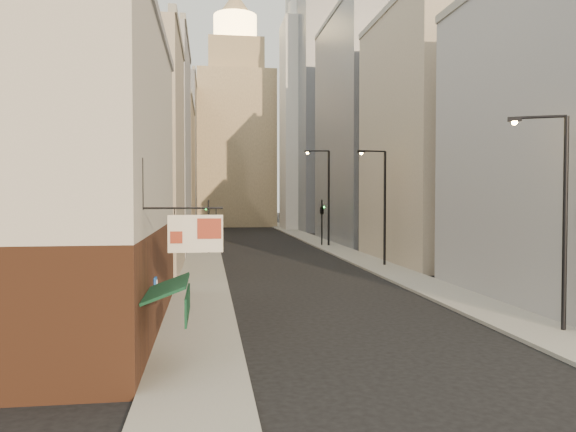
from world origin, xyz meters
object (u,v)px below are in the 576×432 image
object	(u,v)px
white_tower	(306,117)
streetlamp_far	(326,192)
streetlamp_near	(559,209)
streetlamp_mid	(382,201)
traffic_light_left	(209,216)
traffic_light_right	(322,210)
clock_tower	(236,131)

from	to	relation	value
white_tower	streetlamp_far	xyz separation A→B (m)	(-3.72, -33.23, -12.76)
streetlamp_near	streetlamp_mid	bearing A→B (deg)	115.18
streetlamp_far	traffic_light_left	xyz separation A→B (m)	(-12.37, -6.60, -2.33)
traffic_light_right	streetlamp_far	bearing A→B (deg)	105.99
clock_tower	traffic_light_left	size ratio (longest dim) A/B	8.98
clock_tower	streetlamp_near	xyz separation A→B (m)	(8.12, -85.88, -12.87)
streetlamp_mid	streetlamp_far	size ratio (longest dim) A/B	0.85
clock_tower	streetlamp_far	world-z (taller)	clock_tower
streetlamp_far	traffic_light_right	xyz separation A→B (m)	(-0.37, 0.45, -1.91)
white_tower	streetlamp_mid	distance (m)	52.78
streetlamp_far	traffic_light_right	distance (m)	1.99
clock_tower	streetlamp_mid	size ratio (longest dim) A/B	5.14
white_tower	streetlamp_near	world-z (taller)	white_tower
white_tower	streetlamp_mid	xyz separation A→B (m)	(-3.19, -50.89, -13.62)
white_tower	streetlamp_far	distance (m)	35.79
clock_tower	streetlamp_near	bearing A→B (deg)	-84.60
clock_tower	traffic_light_right	xyz separation A→B (m)	(6.91, -46.78, -13.70)
clock_tower	traffic_light_left	distance (m)	55.89
white_tower	traffic_light_right	distance (m)	36.15
streetlamp_mid	streetlamp_far	bearing A→B (deg)	84.09
streetlamp_near	white_tower	bearing A→B (deg)	112.03
streetlamp_near	streetlamp_far	bearing A→B (deg)	115.57
white_tower	streetlamp_mid	bearing A→B (deg)	-93.59
streetlamp_far	clock_tower	bearing A→B (deg)	106.78
clock_tower	streetlamp_far	distance (m)	49.22
clock_tower	white_tower	world-z (taller)	clock_tower
clock_tower	streetlamp_far	bearing A→B (deg)	-81.24
traffic_light_left	traffic_light_right	distance (m)	13.93
clock_tower	traffic_light_right	size ratio (longest dim) A/B	8.98
white_tower	traffic_light_left	world-z (taller)	white_tower
streetlamp_mid	traffic_light_left	bearing A→B (deg)	131.77
streetlamp_near	traffic_light_left	world-z (taller)	streetlamp_near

